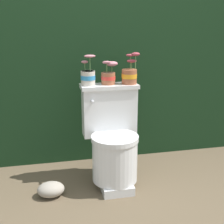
% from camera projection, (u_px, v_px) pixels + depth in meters
% --- Properties ---
extents(ground_plane, '(12.00, 12.00, 0.00)m').
position_uv_depth(ground_plane, '(106.00, 185.00, 2.50)').
color(ground_plane, brown).
extents(hedge_backdrop, '(3.36, 0.80, 1.66)m').
position_uv_depth(hedge_backdrop, '(87.00, 66.00, 3.13)').
color(hedge_backdrop, black).
rests_on(hedge_backdrop, ground).
extents(toilet, '(0.45, 0.47, 0.79)m').
position_uv_depth(toilet, '(113.00, 142.00, 2.44)').
color(toilet, silver).
rests_on(toilet, ground).
extents(potted_plant_left, '(0.12, 0.11, 0.23)m').
position_uv_depth(potted_plant_left, '(88.00, 76.00, 2.39)').
color(potted_plant_left, beige).
rests_on(potted_plant_left, toilet).
extents(potted_plant_midleft, '(0.14, 0.12, 0.18)m').
position_uv_depth(potted_plant_midleft, '(109.00, 75.00, 2.44)').
color(potted_plant_midleft, '#9E5638').
rests_on(potted_plant_midleft, toilet).
extents(potted_plant_middle, '(0.14, 0.13, 0.25)m').
position_uv_depth(potted_plant_middle, '(130.00, 74.00, 2.45)').
color(potted_plant_middle, '#9E5638').
rests_on(potted_plant_middle, toilet).
extents(garden_stone, '(0.20, 0.16, 0.11)m').
position_uv_depth(garden_stone, '(51.00, 189.00, 2.33)').
color(garden_stone, '#9E9384').
rests_on(garden_stone, ground).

